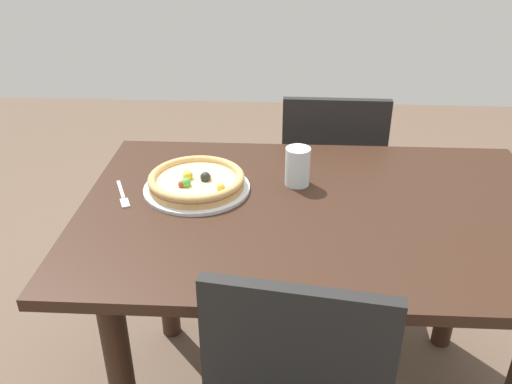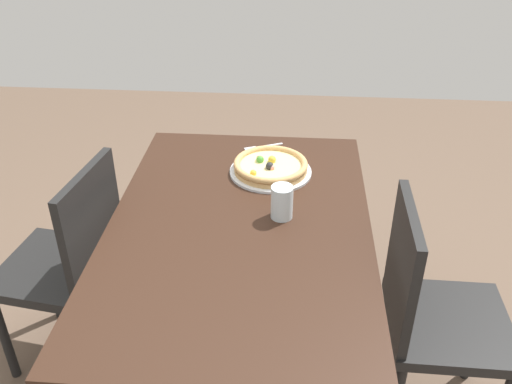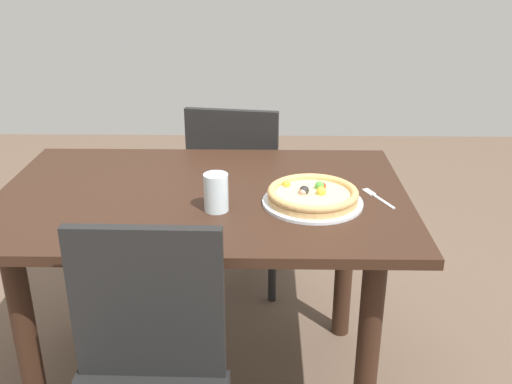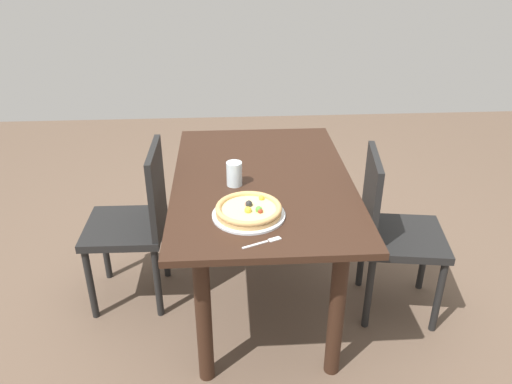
% 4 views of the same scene
% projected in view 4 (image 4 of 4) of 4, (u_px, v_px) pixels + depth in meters
% --- Properties ---
extents(ground_plane, '(6.00, 6.00, 0.00)m').
position_uv_depth(ground_plane, '(262.00, 299.00, 2.81)').
color(ground_plane, brown).
extents(dining_table, '(1.32, 0.86, 0.75)m').
position_uv_depth(dining_table, '(262.00, 200.00, 2.52)').
color(dining_table, '#331E14').
rests_on(dining_table, ground).
extents(chair_near, '(0.41, 0.41, 0.88)m').
position_uv_depth(chair_near, '(137.00, 220.00, 2.62)').
color(chair_near, black).
rests_on(chair_near, ground).
extents(chair_far, '(0.45, 0.45, 0.88)m').
position_uv_depth(chair_far, '(392.00, 229.00, 2.54)').
color(chair_far, black).
rests_on(chair_far, ground).
extents(plate, '(0.31, 0.31, 0.01)m').
position_uv_depth(plate, '(249.00, 215.00, 2.14)').
color(plate, silver).
rests_on(plate, dining_table).
extents(pizza, '(0.28, 0.28, 0.05)m').
position_uv_depth(pizza, '(249.00, 210.00, 2.13)').
color(pizza, tan).
rests_on(pizza, plate).
extents(fork, '(0.08, 0.16, 0.00)m').
position_uv_depth(fork, '(265.00, 242.00, 1.97)').
color(fork, silver).
rests_on(fork, dining_table).
extents(drinking_glass, '(0.07, 0.07, 0.12)m').
position_uv_depth(drinking_glass, '(234.00, 174.00, 2.37)').
color(drinking_glass, silver).
rests_on(drinking_glass, dining_table).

